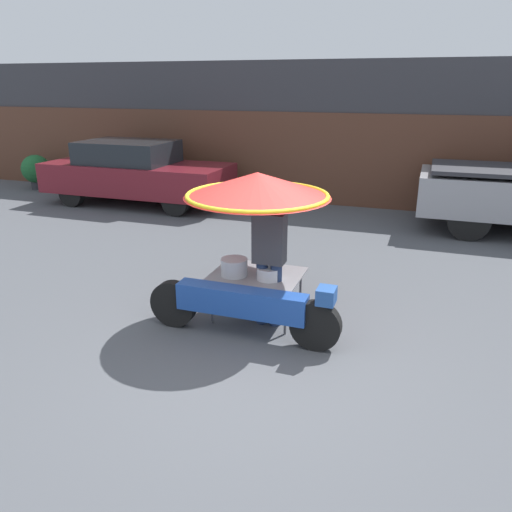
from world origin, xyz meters
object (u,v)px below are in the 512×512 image
object	(u,v)px
parked_car	(136,172)
potted_plant	(36,170)
vendor_person	(269,254)
vendor_motorcycle_cart	(255,212)

from	to	relation	value
parked_car	potted_plant	size ratio (longest dim) A/B	4.75
vendor_person	vendor_motorcycle_cart	bearing A→B (deg)	164.42
vendor_person	parked_car	xyz separation A→B (m)	(-5.09, 5.16, -0.13)
vendor_motorcycle_cart	vendor_person	size ratio (longest dim) A/B	1.44
vendor_motorcycle_cart	vendor_person	bearing A→B (deg)	-15.58
vendor_person	parked_car	world-z (taller)	vendor_person
vendor_motorcycle_cart	potted_plant	xyz separation A→B (m)	(-8.58, 5.79, -0.87)
parked_car	potted_plant	distance (m)	3.76
parked_car	potted_plant	world-z (taller)	parked_car
vendor_motorcycle_cart	vendor_person	distance (m)	0.52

